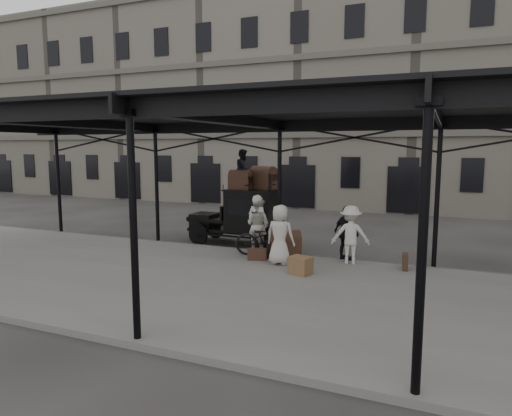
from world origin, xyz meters
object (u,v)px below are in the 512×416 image
at_px(porter_left, 258,223).
at_px(porter_official, 346,233).
at_px(steamer_trunk_roof_near, 241,181).
at_px(bicycle, 268,239).
at_px(steamer_trunk_platform, 285,246).
at_px(taxi, 245,214).

height_order(porter_left, porter_official, porter_left).
distance_m(porter_left, steamer_trunk_roof_near, 2.18).
xyz_separation_m(porter_left, steamer_trunk_roof_near, (-1.21, 1.23, 1.34)).
bearing_deg(porter_left, bicycle, 149.53).
height_order(porter_left, bicycle, porter_left).
bearing_deg(porter_official, steamer_trunk_roof_near, 17.92).
bearing_deg(steamer_trunk_platform, bicycle, 156.04).
xyz_separation_m(taxi, steamer_trunk_platform, (2.27, -1.88, -0.68)).
distance_m(taxi, bicycle, 2.66).
bearing_deg(steamer_trunk_platform, porter_left, 127.47).
relative_size(taxi, bicycle, 1.65).
bearing_deg(bicycle, taxi, 28.46).
relative_size(bicycle, steamer_trunk_platform, 2.19).
bearing_deg(taxi, steamer_trunk_platform, -39.68).
bearing_deg(steamer_trunk_platform, porter_official, -21.20).
distance_m(porter_official, bicycle, 2.56).
relative_size(taxi, porter_official, 2.09).
relative_size(porter_left, porter_official, 1.14).
relative_size(porter_official, steamer_trunk_roof_near, 2.10).
distance_m(bicycle, steamer_trunk_platform, 0.59).
height_order(porter_left, steamer_trunk_platform, porter_left).
height_order(bicycle, steamer_trunk_roof_near, steamer_trunk_roof_near).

